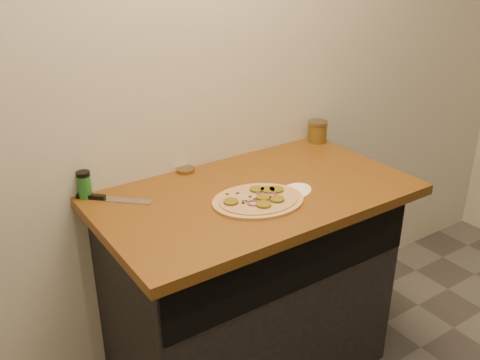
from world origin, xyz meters
TOP-DOWN VIEW (x-y plane):
  - cabinet at (0.00, 1.45)m, footprint 1.10×0.60m
  - countertop at (0.00, 1.42)m, footprint 1.20×0.70m
  - pizza at (-0.05, 1.33)m, footprint 0.40×0.40m
  - chefs_knife at (-0.49, 1.66)m, footprint 0.23×0.22m
  - mason_jar_lid at (-0.13, 1.72)m, footprint 0.08×0.08m
  - salsa_jar at (0.55, 1.69)m, footprint 0.09×0.09m
  - spice_shaker at (-0.55, 1.72)m, footprint 0.05×0.05m
  - flour_spill at (0.12, 1.33)m, footprint 0.20×0.20m

SIDE VIEW (x-z plane):
  - cabinet at x=0.00m, z-range 0.00..0.86m
  - countertop at x=0.00m, z-range 0.86..0.90m
  - flour_spill at x=0.12m, z-range 0.90..0.90m
  - chefs_knife at x=-0.49m, z-range 0.90..0.91m
  - mason_jar_lid at x=-0.13m, z-range 0.90..0.92m
  - pizza at x=-0.05m, z-range 0.90..0.92m
  - salsa_jar at x=0.55m, z-range 0.90..1.00m
  - spice_shaker at x=-0.55m, z-range 0.90..1.00m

